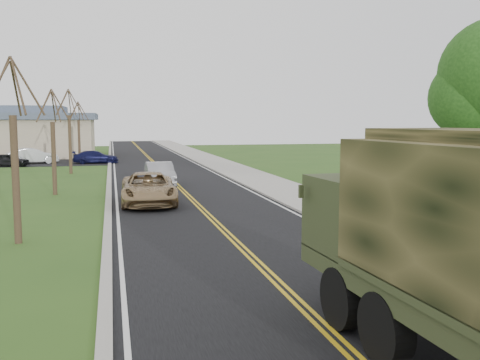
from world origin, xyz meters
name	(u,v)px	position (x,y,z in m)	size (l,w,h in m)	color
ground	(341,346)	(0.00, 0.00, 0.00)	(160.00, 160.00, 0.00)	#2D4F1A
road	(157,165)	(0.00, 40.00, 0.01)	(8.00, 120.00, 0.01)	black
curb_right	(202,164)	(4.15, 40.00, 0.06)	(0.30, 120.00, 0.12)	#9E998E
sidewalk_right	(221,164)	(5.90, 40.00, 0.05)	(3.20, 120.00, 0.10)	#9E998E
curb_left	(110,166)	(-4.15, 40.00, 0.05)	(0.30, 120.00, 0.10)	#9E998E
bare_tree_a	(15,164)	(-7.00, 10.00, 2.63)	(1.93, 2.26, 6.08)	#38281C
bare_tree_b	(53,149)	(-7.00, 22.00, 2.48)	(1.83, 2.14, 5.73)	#38281C
bare_tree_c	(70,137)	(-7.00, 34.00, 2.78)	(2.04, 2.39, 6.42)	#38281C
bare_tree_d	(79,136)	(-7.00, 46.00, 2.55)	(1.88, 2.20, 5.91)	#38281C
commercial_building	(0,133)	(-15.98, 55.97, 2.69)	(25.50, 21.50, 5.65)	tan
suv_champagne	(148,189)	(-2.25, 17.39, 0.77)	(2.54, 5.51, 1.53)	#A1845B
sedan_silver	(160,174)	(-1.09, 24.36, 0.74)	(1.57, 4.51, 1.48)	#A0A0A5
pickup_navy	(454,198)	(10.31, 11.41, 0.70)	(1.96, 4.83, 1.40)	#0E1535
lot_car_dark	(9,160)	(-12.78, 42.00, 0.58)	(1.37, 3.42, 1.16)	black
lot_car_silver	(33,156)	(-11.16, 44.67, 0.74)	(1.58, 4.52, 1.49)	silver
lot_car_navy	(96,157)	(-5.43, 43.74, 0.61)	(1.71, 4.21, 1.22)	#0F113A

